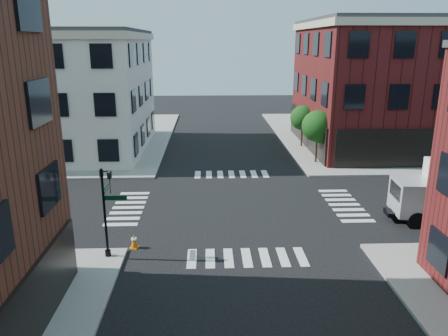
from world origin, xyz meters
TOP-DOWN VIEW (x-y plane):
  - ground at (0.00, 0.00)m, footprint 120.00×120.00m
  - sidewalk_ne at (21.00, 21.00)m, footprint 30.00×30.00m
  - sidewalk_nw at (-21.00, 21.00)m, footprint 30.00×30.00m
  - building_ne at (20.50, 16.00)m, footprint 25.00×16.00m
  - building_nw at (-19.00, 16.00)m, footprint 22.00×16.00m
  - tree_near at (7.56, 9.98)m, footprint 2.69×2.69m
  - tree_far at (7.56, 15.98)m, footprint 2.43×2.43m
  - signal_pole at (-6.72, -6.68)m, footprint 1.29×1.24m
  - traffic_cone at (-5.70, -5.70)m, footprint 0.53×0.53m

SIDE VIEW (x-z plane):
  - ground at x=0.00m, z-range 0.00..0.00m
  - sidewalk_ne at x=21.00m, z-range 0.00..0.15m
  - sidewalk_nw at x=-21.00m, z-range 0.00..0.15m
  - traffic_cone at x=-5.70m, z-range -0.01..0.75m
  - signal_pole at x=-6.72m, z-range 0.56..5.16m
  - tree_far at x=7.56m, z-range 0.84..4.91m
  - tree_near at x=7.56m, z-range 0.91..5.41m
  - building_nw at x=-19.00m, z-range 0.00..11.00m
  - building_ne at x=20.50m, z-range 0.00..12.00m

